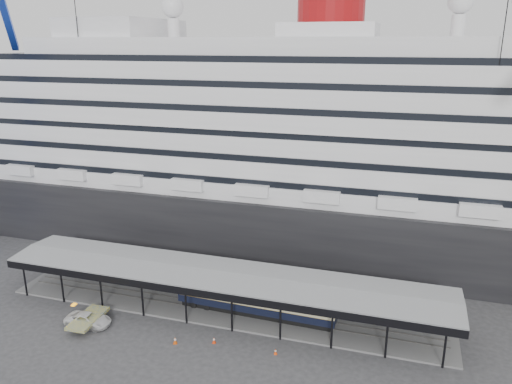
{
  "coord_description": "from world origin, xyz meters",
  "views": [
    {
      "loc": [
        20.48,
        -46.87,
        32.37
      ],
      "look_at": [
        3.63,
        8.0,
        14.93
      ],
      "focal_mm": 35.0,
      "sensor_mm": 36.0,
      "label": 1
    }
  ],
  "objects": [
    {
      "name": "traffic_cone_left",
      "position": [
        -2.33,
        -3.33,
        0.41
      ],
      "size": [
        0.56,
        0.56,
        0.83
      ],
      "rotation": [
        0.0,
        0.0,
        0.38
      ],
      "color": "#D94F0C",
      "rests_on": "ground"
    },
    {
      "name": "platform_canopy",
      "position": [
        0.0,
        5.0,
        2.36
      ],
      "size": [
        56.0,
        9.18,
        5.3
      ],
      "color": "slate",
      "rests_on": "ground"
    },
    {
      "name": "ground",
      "position": [
        0.0,
        0.0,
        0.0
      ],
      "size": [
        200.0,
        200.0,
        0.0
      ],
      "primitive_type": "plane",
      "color": "#323234",
      "rests_on": "ground"
    },
    {
      "name": "port_truck",
      "position": [
        -13.79,
        -2.98,
        0.76
      ],
      "size": [
        5.56,
        2.75,
        1.52
      ],
      "primitive_type": "imported",
      "rotation": [
        0.0,
        0.0,
        1.61
      ],
      "color": "silver",
      "rests_on": "ground"
    },
    {
      "name": "traffic_cone_mid",
      "position": [
        1.78,
        -1.97,
        0.37
      ],
      "size": [
        0.43,
        0.43,
        0.75
      ],
      "rotation": [
        0.0,
        0.0,
        0.13
      ],
      "color": "red",
      "rests_on": "ground"
    },
    {
      "name": "cruise_ship",
      "position": [
        0.05,
        32.0,
        18.35
      ],
      "size": [
        130.0,
        30.0,
        43.9
      ],
      "color": "black",
      "rests_on": "ground"
    },
    {
      "name": "traffic_cone_right",
      "position": [
        8.89,
        -1.95,
        0.34
      ],
      "size": [
        0.43,
        0.43,
        0.67
      ],
      "rotation": [
        0.0,
        0.0,
        0.3
      ],
      "color": "#F34A0D",
      "rests_on": "ground"
    },
    {
      "name": "pullman_carriage",
      "position": [
        4.5,
        5.0,
        2.39
      ],
      "size": [
        19.91,
        3.19,
        19.48
      ],
      "rotation": [
        0.0,
        0.0,
        -0.03
      ],
      "color": "black",
      "rests_on": "ground"
    }
  ]
}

